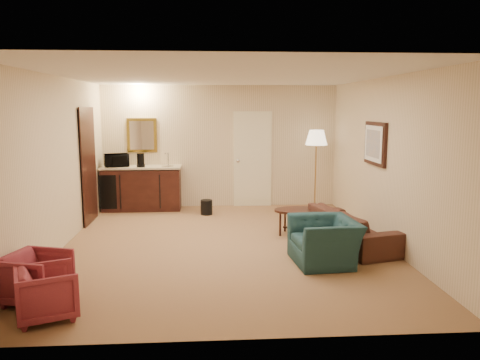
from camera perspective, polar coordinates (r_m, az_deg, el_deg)
The scene contains 12 objects.
ground at distance 7.37m, azimuth -1.81°, elevation -7.99°, with size 6.00×6.00×0.00m, color #9B724E.
room_walls at distance 7.83m, azimuth -2.78°, elevation 5.78°, with size 5.02×6.01×2.61m.
wetbar_cabinet at distance 10.01m, azimuth -11.86°, elevation -0.97°, with size 1.64×0.58×0.92m, color #391812.
sofa at distance 7.54m, azimuth 13.23°, elevation -4.93°, with size 1.89×0.55×0.74m, color black.
teal_armchair at distance 6.58m, azimuth 10.29°, elevation -6.45°, with size 0.95×0.62×0.83m, color #1B3945.
rose_chair_near at distance 5.70m, azimuth -23.59°, elevation -10.59°, with size 0.60×0.57×0.62m, color maroon.
rose_chair_far at distance 5.26m, azimuth -22.48°, elevation -12.33°, with size 0.57×0.54×0.59m, color maroon.
coffee_table at distance 7.96m, azimuth 6.99°, elevation -5.12°, with size 0.78×0.52×0.45m, color black.
floor_lamp at distance 9.79m, azimuth 9.20°, elevation 1.16°, with size 0.45×0.45×1.69m, color #B1803B.
waste_bin at distance 9.43m, azimuth -4.11°, elevation -3.34°, with size 0.24×0.24×0.30m, color black.
microwave at distance 9.98m, azimuth -14.84°, elevation 2.51°, with size 0.48×0.26×0.32m, color black.
coffee_maker at distance 9.83m, azimuth -12.01°, elevation 2.38°, with size 0.15×0.15×0.28m, color black.
Camera 1 is at (-0.24, -7.05, 2.13)m, focal length 35.00 mm.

